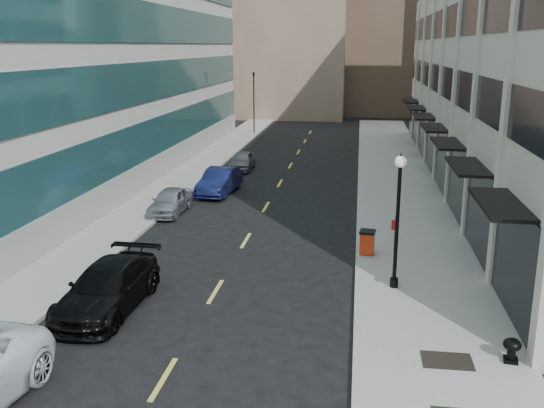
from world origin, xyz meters
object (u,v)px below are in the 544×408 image
(car_silver_sedan, at_px, (170,201))
(lamppost, at_px, (398,210))
(traffic_signal, at_px, (254,76))
(car_grey_sedan, at_px, (242,161))
(urn_planter, at_px, (512,348))
(car_blue_sedan, at_px, (220,181))
(sign_post, at_px, (395,238))
(car_black_pickup, at_px, (108,288))
(trash_bin, at_px, (367,241))

(car_silver_sedan, height_order, lamppost, lamppost)
(traffic_signal, relative_size, car_grey_sedan, 1.83)
(car_silver_sedan, distance_m, urn_planter, 19.87)
(car_blue_sedan, relative_size, urn_planter, 6.68)
(car_grey_sedan, relative_size, sign_post, 1.58)
(car_grey_sedan, xyz_separation_m, sign_post, (9.64, -20.01, 1.05))
(car_black_pickup, distance_m, trash_bin, 10.83)
(car_black_pickup, relative_size, trash_bin, 5.25)
(car_blue_sedan, distance_m, trash_bin, 13.31)
(car_black_pickup, distance_m, car_blue_sedan, 16.62)
(car_blue_sedan, distance_m, car_grey_sedan, 7.38)
(lamppost, relative_size, sign_post, 2.05)
(car_silver_sedan, xyz_separation_m, lamppost, (11.20, -8.95, 2.37))
(car_black_pickup, xyz_separation_m, sign_post, (9.60, 3.98, 0.92))
(sign_post, bearing_deg, car_grey_sedan, 105.20)
(traffic_signal, relative_size, car_blue_sedan, 1.50)
(traffic_signal, height_order, trash_bin, traffic_signal)
(car_silver_sedan, bearing_deg, car_blue_sedan, 72.07)
(car_silver_sedan, bearing_deg, urn_planter, -43.62)
(traffic_signal, distance_m, urn_planter, 46.72)
(car_grey_sedan, xyz_separation_m, urn_planter, (12.57, -25.99, -0.08))
(traffic_signal, relative_size, urn_planter, 10.03)
(car_black_pickup, distance_m, car_grey_sedan, 23.99)
(car_silver_sedan, relative_size, car_blue_sedan, 0.85)
(car_black_pickup, height_order, sign_post, sign_post)
(car_blue_sedan, relative_size, lamppost, 0.94)
(trash_bin, xyz_separation_m, lamppost, (0.95, -3.49, 2.35))
(car_grey_sedan, relative_size, lamppost, 0.77)
(car_blue_sedan, height_order, car_grey_sedan, car_blue_sedan)
(car_grey_sedan, distance_m, trash_bin, 19.53)
(car_silver_sedan, xyz_separation_m, urn_planter, (14.13, -13.96, -0.10))
(car_grey_sedan, distance_m, urn_planter, 28.87)
(traffic_signal, bearing_deg, urn_planter, -71.37)
(car_silver_sedan, xyz_separation_m, car_blue_sedan, (1.60, 4.66, 0.09))
(traffic_signal, relative_size, car_silver_sedan, 1.76)
(car_grey_sedan, height_order, urn_planter, car_grey_sedan)
(lamppost, height_order, sign_post, lamppost)
(traffic_signal, bearing_deg, sign_post, -72.62)
(car_black_pickup, xyz_separation_m, urn_planter, (12.53, -2.00, -0.21))
(car_blue_sedan, bearing_deg, lamppost, -49.73)
(car_silver_sedan, relative_size, lamppost, 0.80)
(car_silver_sedan, xyz_separation_m, sign_post, (11.20, -7.98, 1.02))
(car_blue_sedan, relative_size, car_grey_sedan, 1.22)
(traffic_signal, relative_size, car_black_pickup, 1.30)
(car_black_pickup, height_order, car_blue_sedan, car_black_pickup)
(traffic_signal, relative_size, trash_bin, 6.80)
(sign_post, xyz_separation_m, urn_planter, (2.93, -5.98, -1.13))
(car_silver_sedan, relative_size, sign_post, 1.65)
(car_silver_sedan, height_order, trash_bin, car_silver_sedan)
(car_blue_sedan, height_order, sign_post, sign_post)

